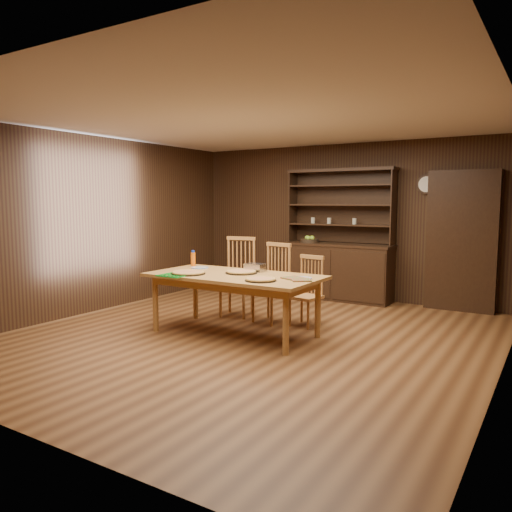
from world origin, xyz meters
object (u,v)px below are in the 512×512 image
Objects in this scene: dining_table at (235,280)px; chair_right at (308,289)px; chair_center at (274,280)px; juice_bottle at (193,259)px; chair_left at (239,274)px; china_hutch at (338,264)px.

dining_table is 2.29× the size of chair_right.
chair_center reaches higher than dining_table.
juice_bottle is at bearing -151.43° from chair_right.
chair_right is at bearing 58.00° from dining_table.
chair_left reaches higher than dining_table.
china_hutch reaches higher than dining_table.
chair_center is 1.16× the size of chair_right.
chair_left reaches higher than chair_center.
chair_center is at bearing 25.99° from juice_bottle.
chair_left is at bearing 56.95° from juice_bottle.
china_hutch reaches higher than chair_left.
dining_table is at bearing -113.68° from chair_right.
juice_bottle is (-0.37, -0.57, 0.25)m from chair_left.
chair_left is at bearing 121.07° from dining_table.
chair_center reaches higher than juice_bottle.
china_hutch is at bearing 64.39° from juice_bottle.
chair_right is at bearing -79.60° from china_hutch.
chair_center is 1.15m from juice_bottle.
dining_table is 1.98× the size of chair_center.
chair_right is at bearing -12.57° from chair_left.
chair_right is (0.49, 0.06, -0.08)m from chair_center.
juice_bottle is (-1.15, -2.40, 0.26)m from china_hutch.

